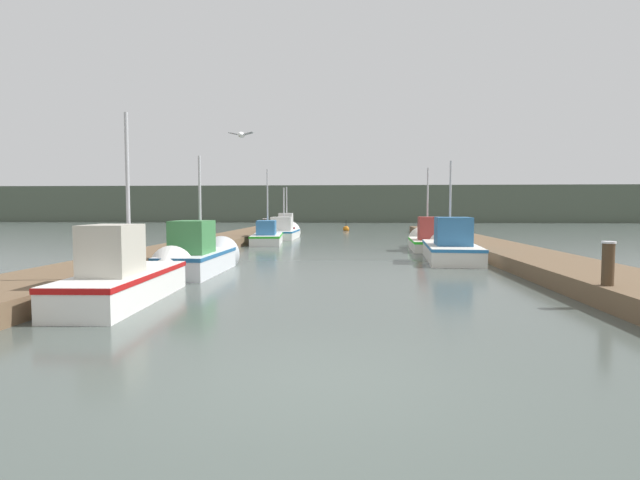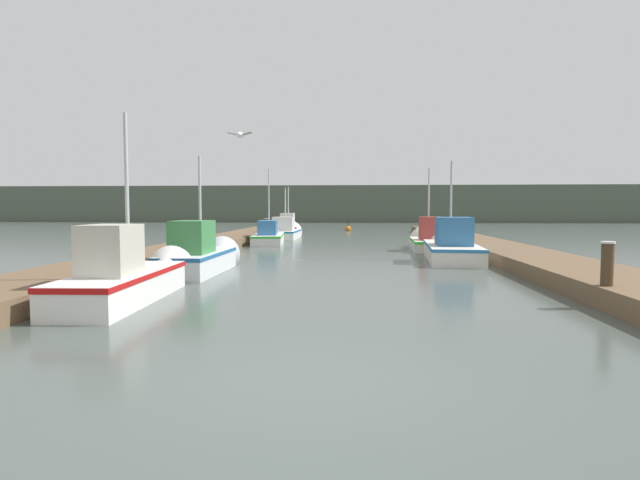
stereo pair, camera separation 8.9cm
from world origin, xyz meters
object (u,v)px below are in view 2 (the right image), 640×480
(fishing_boat_0, at_px, (133,276))
(fishing_boat_6, at_px, (288,228))
(fishing_boat_4, at_px, (269,236))
(fishing_boat_5, at_px, (286,232))
(fishing_boat_3, at_px, (428,240))
(mooring_piling_0, at_px, (267,229))
(seagull_lead, at_px, (240,135))
(fishing_boat_2, at_px, (449,246))
(fishing_boat_1, at_px, (201,255))
(mooring_piling_1, at_px, (123,258))
(mooring_piling_2, at_px, (607,275))
(channel_buoy, at_px, (348,229))
(mooring_piling_3, at_px, (282,225))

(fishing_boat_0, relative_size, fishing_boat_6, 1.12)
(fishing_boat_4, height_order, fishing_boat_5, fishing_boat_4)
(fishing_boat_3, distance_m, fishing_boat_4, 8.94)
(fishing_boat_4, xyz_separation_m, fishing_boat_5, (0.35, 4.19, 0.01))
(fishing_boat_4, distance_m, mooring_piling_0, 3.41)
(fishing_boat_3, relative_size, seagull_lead, 8.83)
(fishing_boat_5, bearing_deg, fishing_boat_2, -56.01)
(fishing_boat_1, height_order, fishing_boat_3, fishing_boat_3)
(fishing_boat_2, distance_m, fishing_boat_3, 4.35)
(fishing_boat_5, height_order, mooring_piling_1, fishing_boat_5)
(fishing_boat_0, bearing_deg, mooring_piling_0, 89.57)
(mooring_piling_1, xyz_separation_m, mooring_piling_2, (10.56, -1.99, -0.04))
(mooring_piling_1, bearing_deg, fishing_boat_0, -57.83)
(fishing_boat_3, distance_m, mooring_piling_2, 13.95)
(fishing_boat_5, height_order, channel_buoy, fishing_boat_5)
(channel_buoy, bearing_deg, fishing_boat_0, -97.43)
(fishing_boat_5, bearing_deg, fishing_boat_1, -90.22)
(mooring_piling_1, bearing_deg, fishing_boat_2, 38.94)
(seagull_lead, bearing_deg, fishing_boat_1, 124.32)
(fishing_boat_5, xyz_separation_m, mooring_piling_3, (-1.15, 5.78, 0.25))
(fishing_boat_3, xyz_separation_m, seagull_lead, (-5.91, -12.95, 3.11))
(fishing_boat_1, height_order, mooring_piling_2, fishing_boat_1)
(fishing_boat_0, bearing_deg, fishing_boat_1, 85.79)
(fishing_boat_0, bearing_deg, fishing_boat_4, 87.48)
(mooring_piling_0, bearing_deg, mooring_piling_2, -63.59)
(fishing_boat_2, xyz_separation_m, mooring_piling_0, (-9.12, 11.29, 0.19))
(fishing_boat_6, relative_size, mooring_piling_3, 3.59)
(fishing_boat_0, bearing_deg, channel_buoy, 80.08)
(fishing_boat_5, xyz_separation_m, mooring_piling_0, (-1.10, -0.86, 0.24))
(fishing_boat_0, xyz_separation_m, mooring_piling_0, (-0.73, 20.35, 0.18))
(fishing_boat_1, bearing_deg, fishing_boat_0, -91.60)
(fishing_boat_5, distance_m, seagull_lead, 21.08)
(fishing_boat_2, height_order, fishing_boat_5, fishing_boat_2)
(mooring_piling_0, bearing_deg, fishing_boat_0, -87.94)
(mooring_piling_0, bearing_deg, mooring_piling_3, 90.50)
(fishing_boat_4, relative_size, seagull_lead, 10.39)
(fishing_boat_5, height_order, mooring_piling_2, fishing_boat_5)
(fishing_boat_2, distance_m, mooring_piling_0, 14.52)
(fishing_boat_3, relative_size, mooring_piling_0, 3.82)
(mooring_piling_0, height_order, mooring_piling_3, mooring_piling_3)
(fishing_boat_5, xyz_separation_m, mooring_piling_1, (-1.31, -19.70, 0.29))
(fishing_boat_2, bearing_deg, mooring_piling_1, -136.37)
(fishing_boat_3, height_order, seagull_lead, fishing_boat_3)
(fishing_boat_5, bearing_deg, fishing_boat_4, -94.27)
(fishing_boat_2, xyz_separation_m, mooring_piling_2, (1.23, -9.54, 0.19))
(fishing_boat_5, bearing_deg, fishing_boat_3, -44.42)
(fishing_boat_4, xyz_separation_m, channel_buoy, (4.14, 14.84, -0.24))
(fishing_boat_1, bearing_deg, mooring_piling_1, -110.49)
(seagull_lead, bearing_deg, mooring_piling_3, 102.36)
(fishing_boat_5, xyz_separation_m, mooring_piling_2, (9.25, -21.69, 0.24))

